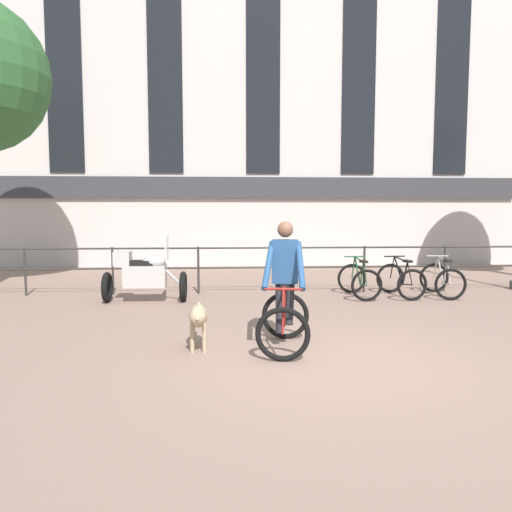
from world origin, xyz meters
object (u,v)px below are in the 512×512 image
at_px(parked_bicycle_mid_right, 442,280).
at_px(cyclist_with_bike, 285,291).
at_px(parked_motorcycle, 144,275).
at_px(parked_bicycle_near_lamp, 359,280).
at_px(dog, 198,318).
at_px(parked_bicycle_mid_left, 401,280).

bearing_deg(parked_bicycle_mid_right, cyclist_with_bike, 49.69).
xyz_separation_m(cyclist_with_bike, parked_motorcycle, (-2.42, 3.48, -0.20)).
distance_m(parked_motorcycle, parked_bicycle_near_lamp, 4.51).
xyz_separation_m(cyclist_with_bike, dog, (-1.16, -0.12, -0.32)).
xyz_separation_m(dog, parked_bicycle_mid_right, (5.06, 3.91, -0.08)).
bearing_deg(dog, parked_bicycle_mid_left, 41.83).
height_order(parked_bicycle_near_lamp, parked_bicycle_mid_left, same).
bearing_deg(cyclist_with_bike, parked_bicycle_mid_right, 52.93).
xyz_separation_m(parked_bicycle_near_lamp, parked_bicycle_mid_right, (1.83, 0.00, 0.00)).
distance_m(parked_motorcycle, parked_bicycle_mid_right, 6.33).
height_order(parked_bicycle_near_lamp, parked_bicycle_mid_right, same).
bearing_deg(parked_motorcycle, parked_bicycle_mid_left, -86.20).
height_order(dog, parked_motorcycle, parked_motorcycle).
distance_m(dog, parked_bicycle_mid_left, 5.70).
relative_size(dog, parked_bicycle_near_lamp, 0.90).
xyz_separation_m(dog, parked_bicycle_near_lamp, (3.23, 3.91, -0.08)).
relative_size(parked_motorcycle, parked_bicycle_near_lamp, 1.46).
xyz_separation_m(parked_motorcycle, parked_bicycle_near_lamp, (4.49, 0.31, -0.20)).
relative_size(cyclist_with_bike, parked_bicycle_mid_right, 1.45).
xyz_separation_m(dog, parked_bicycle_mid_left, (4.15, 3.91, -0.08)).
bearing_deg(parked_motorcycle, dog, -160.18).
relative_size(cyclist_with_bike, parked_bicycle_mid_left, 1.45).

